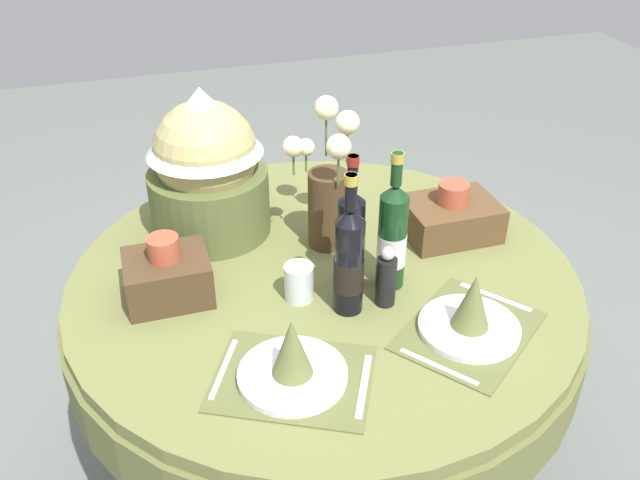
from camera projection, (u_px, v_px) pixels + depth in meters
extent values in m
plane|color=slate|center=(323.00, 459.00, 2.21)|extent=(8.00, 8.00, 0.00)
cylinder|color=olive|center=(324.00, 278.00, 1.82)|extent=(1.35, 1.35, 0.04)
cylinder|color=#626738|center=(324.00, 306.00, 1.87)|extent=(1.38, 1.38, 0.16)
cylinder|color=black|center=(323.00, 376.00, 2.02)|extent=(0.12, 0.12, 0.68)
cylinder|color=black|center=(323.00, 456.00, 2.21)|extent=(0.61, 0.61, 0.03)
cube|color=brown|center=(293.00, 378.00, 1.47)|extent=(0.42, 0.39, 0.00)
cylinder|color=white|center=(293.00, 375.00, 1.46)|extent=(0.24, 0.24, 0.02)
cone|color=#606B38|center=(292.00, 347.00, 1.42)|extent=(0.09, 0.09, 0.14)
cube|color=silver|center=(224.00, 368.00, 1.49)|extent=(0.10, 0.17, 0.00)
cube|color=silver|center=(364.00, 386.00, 1.45)|extent=(0.10, 0.18, 0.00)
cube|color=brown|center=(468.00, 331.00, 1.60)|extent=(0.43, 0.41, 0.00)
cylinder|color=white|center=(469.00, 327.00, 1.60)|extent=(0.24, 0.24, 0.02)
cone|color=#606B38|center=(473.00, 301.00, 1.56)|extent=(0.09, 0.09, 0.14)
cube|color=silver|center=(438.00, 367.00, 1.50)|extent=(0.12, 0.16, 0.00)
cube|color=silver|center=(495.00, 297.00, 1.71)|extent=(0.13, 0.16, 0.00)
cylinder|color=#47331E|center=(328.00, 209.00, 1.87)|extent=(0.11, 0.11, 0.22)
sphere|color=beige|center=(293.00, 147.00, 1.76)|extent=(0.06, 0.06, 0.06)
cylinder|color=#4C7038|center=(294.00, 164.00, 1.79)|extent=(0.01, 0.01, 0.06)
sphere|color=beige|center=(348.00, 122.00, 1.80)|extent=(0.07, 0.07, 0.07)
cylinder|color=#4C7038|center=(347.00, 147.00, 1.84)|extent=(0.01, 0.01, 0.09)
sphere|color=beige|center=(339.00, 147.00, 1.70)|extent=(0.07, 0.07, 0.07)
cylinder|color=#4C7038|center=(338.00, 170.00, 1.74)|extent=(0.01, 0.01, 0.08)
sphere|color=beige|center=(305.00, 147.00, 1.78)|extent=(0.05, 0.05, 0.05)
cylinder|color=#4C7038|center=(305.00, 162.00, 1.80)|extent=(0.01, 0.01, 0.06)
sphere|color=beige|center=(326.00, 108.00, 1.82)|extent=(0.07, 0.07, 0.07)
cylinder|color=#4C7038|center=(326.00, 136.00, 1.87)|extent=(0.01, 0.01, 0.12)
cylinder|color=#143819|center=(392.00, 242.00, 1.70)|extent=(0.07, 0.07, 0.26)
cylinder|color=silver|center=(391.00, 249.00, 1.71)|extent=(0.07, 0.07, 0.09)
cone|color=#143819|center=(395.00, 191.00, 1.62)|extent=(0.07, 0.07, 0.03)
cylinder|color=#143819|center=(397.00, 169.00, 1.59)|extent=(0.03, 0.03, 0.08)
cylinder|color=#B29933|center=(398.00, 158.00, 1.57)|extent=(0.03, 0.03, 0.02)
cylinder|color=black|center=(351.00, 245.00, 1.70)|extent=(0.07, 0.07, 0.24)
cylinder|color=silver|center=(351.00, 251.00, 1.71)|extent=(0.07, 0.07, 0.08)
cone|color=black|center=(352.00, 196.00, 1.62)|extent=(0.07, 0.07, 0.03)
cylinder|color=black|center=(353.00, 174.00, 1.59)|extent=(0.03, 0.03, 0.09)
cylinder|color=maroon|center=(353.00, 161.00, 1.57)|extent=(0.03, 0.03, 0.02)
cylinder|color=black|center=(349.00, 267.00, 1.61)|extent=(0.07, 0.07, 0.25)
cylinder|color=black|center=(349.00, 274.00, 1.62)|extent=(0.07, 0.07, 0.08)
cone|color=black|center=(350.00, 216.00, 1.54)|extent=(0.07, 0.07, 0.03)
cylinder|color=black|center=(351.00, 192.00, 1.50)|extent=(0.03, 0.03, 0.09)
cylinder|color=#B29933|center=(351.00, 179.00, 1.49)|extent=(0.03, 0.03, 0.02)
cylinder|color=silver|center=(299.00, 282.00, 1.69)|extent=(0.07, 0.07, 0.10)
cylinder|color=black|center=(386.00, 281.00, 1.66)|extent=(0.05, 0.05, 0.13)
sphere|color=#B7B7BC|center=(388.00, 253.00, 1.62)|extent=(0.03, 0.03, 0.03)
cylinder|color=#566033|center=(210.00, 201.00, 1.94)|extent=(0.34, 0.34, 0.19)
sphere|color=tan|center=(205.00, 152.00, 1.86)|extent=(0.29, 0.29, 0.29)
cone|color=silver|center=(202.00, 120.00, 1.81)|extent=(0.32, 0.32, 0.19)
cube|color=#47331E|center=(168.00, 278.00, 1.69)|extent=(0.21, 0.17, 0.12)
cylinder|color=#B24C33|center=(164.00, 248.00, 1.64)|extent=(0.08, 0.08, 0.06)
cube|color=brown|center=(450.00, 219.00, 1.94)|extent=(0.26, 0.19, 0.10)
cylinder|color=#B24C33|center=(453.00, 193.00, 1.90)|extent=(0.09, 0.09, 0.06)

